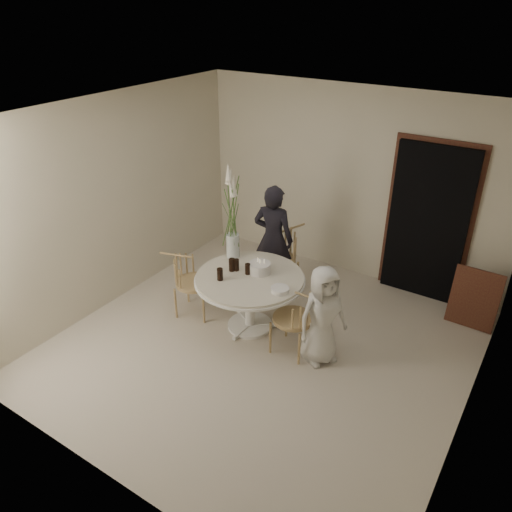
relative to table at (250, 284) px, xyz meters
The scene contains 18 objects.
ground 0.75m from the table, 35.54° to the right, with size 4.50×4.50×0.00m, color beige.
room_shell 1.09m from the table, 35.54° to the right, with size 4.50×4.50×4.50m.
doorway 2.49m from the table, 52.29° to the left, with size 1.00×0.10×2.10m, color black.
door_trim 2.53m from the table, 52.85° to the left, with size 1.12×0.03×2.22m, color brown.
table is the anchor object (origin of this frame).
picture_frame 2.78m from the table, 33.98° to the left, with size 0.57×0.04×0.76m, color brown.
chair_far 1.04m from the table, 96.97° to the left, with size 0.61×0.64×0.91m.
chair_right 0.80m from the table, ahead, with size 0.50×0.47×0.82m.
chair_left 0.90m from the table, behind, with size 0.57×0.55×0.83m.
girl 0.99m from the table, 104.67° to the left, with size 0.56×0.37×1.53m, color black.
boy 1.01m from the table, ahead, with size 0.58×0.38×1.19m, color silver.
birthday_cake 0.23m from the table, 71.17° to the left, with size 0.26×0.26×0.18m.
cola_tumbler_a 0.32m from the table, behind, with size 0.07×0.07×0.16m, color black.
cola_tumbler_b 0.40m from the table, 133.83° to the right, with size 0.07×0.07×0.15m, color black.
cola_tumbler_c 0.29m from the table, behind, with size 0.07×0.07×0.15m, color black.
cola_tumbler_d 0.19m from the table, 147.34° to the left, with size 0.06×0.06×0.14m, color black.
plate_stack 0.51m from the table, 11.84° to the right, with size 0.21×0.21×0.05m, color white.
flower_vase 0.83m from the table, 146.47° to the left, with size 0.17×0.17×1.23m.
Camera 1 is at (2.51, -4.01, 3.75)m, focal length 35.00 mm.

